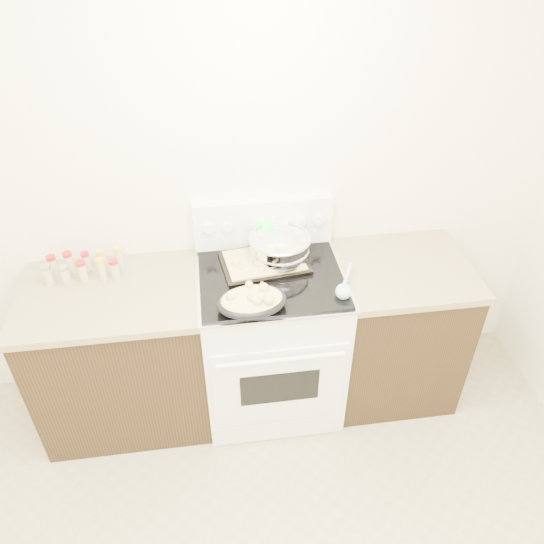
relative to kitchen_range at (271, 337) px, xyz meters
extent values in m
cube|color=white|center=(-0.35, 0.35, 0.86)|extent=(4.00, 0.05, 2.70)
cube|color=black|center=(-0.83, 0.01, -0.05)|extent=(0.90, 0.64, 0.88)
cube|color=brown|center=(-0.83, 0.01, 0.41)|extent=(0.93, 0.67, 0.04)
cube|color=black|center=(0.73, 0.01, -0.05)|extent=(0.70, 0.64, 0.88)
cube|color=brown|center=(0.73, 0.01, 0.41)|extent=(0.73, 0.67, 0.04)
cube|color=white|center=(0.00, 0.00, -0.03)|extent=(0.76, 0.66, 0.92)
cube|color=white|center=(0.00, -0.34, -0.04)|extent=(0.70, 0.01, 0.55)
cube|color=black|center=(0.00, -0.35, -0.04)|extent=(0.42, 0.01, 0.22)
cylinder|color=white|center=(0.00, -0.38, 0.21)|extent=(0.65, 0.02, 0.02)
cube|color=white|center=(0.00, -0.34, -0.41)|extent=(0.70, 0.01, 0.14)
cube|color=silver|center=(0.00, 0.00, 0.44)|extent=(0.78, 0.68, 0.01)
cube|color=black|center=(0.00, 0.00, 0.45)|extent=(0.74, 0.64, 0.01)
cube|color=white|center=(0.00, 0.29, 0.59)|extent=(0.76, 0.07, 0.28)
cylinder|color=white|center=(-0.30, 0.24, 0.61)|extent=(0.06, 0.02, 0.06)
cylinder|color=white|center=(-0.20, 0.24, 0.61)|extent=(0.06, 0.02, 0.06)
cylinder|color=white|center=(0.20, 0.24, 0.61)|extent=(0.06, 0.02, 0.06)
cylinder|color=white|center=(0.30, 0.24, 0.61)|extent=(0.06, 0.02, 0.06)
cube|color=#19E533|center=(0.00, 0.25, 0.61)|extent=(0.09, 0.00, 0.04)
cube|color=silver|center=(-0.08, 0.25, 0.61)|extent=(0.05, 0.00, 0.05)
cube|color=silver|center=(0.08, 0.25, 0.61)|extent=(0.05, 0.00, 0.05)
ellipsoid|color=silver|center=(0.07, 0.12, 0.52)|extent=(0.42, 0.42, 0.19)
cylinder|color=silver|center=(0.07, 0.12, 0.46)|extent=(0.18, 0.18, 0.01)
torus|color=silver|center=(0.07, 0.12, 0.60)|extent=(0.33, 0.33, 0.02)
cylinder|color=silver|center=(0.07, 0.12, 0.54)|extent=(0.31, 0.31, 0.11)
cylinder|color=brown|center=(0.07, 0.12, 0.58)|extent=(0.29, 0.29, 0.00)
cube|color=beige|center=(0.05, 0.11, 0.59)|extent=(0.03, 0.03, 0.02)
cube|color=beige|center=(0.05, 0.07, 0.59)|extent=(0.04, 0.04, 0.02)
cube|color=beige|center=(0.00, 0.16, 0.59)|extent=(0.04, 0.04, 0.02)
cube|color=beige|center=(0.09, 0.18, 0.59)|extent=(0.03, 0.03, 0.02)
cube|color=beige|center=(0.08, 0.11, 0.59)|extent=(0.04, 0.04, 0.03)
cube|color=beige|center=(0.17, 0.14, 0.59)|extent=(0.03, 0.03, 0.02)
cube|color=beige|center=(0.07, 0.02, 0.59)|extent=(0.03, 0.03, 0.02)
cube|color=beige|center=(0.05, 0.03, 0.59)|extent=(0.04, 0.04, 0.03)
cube|color=beige|center=(0.13, 0.20, 0.59)|extent=(0.03, 0.03, 0.03)
cube|color=beige|center=(-0.02, 0.16, 0.59)|extent=(0.03, 0.03, 0.02)
cube|color=beige|center=(0.09, 0.03, 0.59)|extent=(0.03, 0.03, 0.02)
cube|color=beige|center=(0.15, 0.13, 0.59)|extent=(0.03, 0.03, 0.02)
cube|color=beige|center=(0.00, 0.18, 0.59)|extent=(0.03, 0.03, 0.02)
cube|color=beige|center=(0.18, 0.07, 0.59)|extent=(0.03, 0.03, 0.02)
cube|color=beige|center=(0.07, 0.19, 0.59)|extent=(0.04, 0.04, 0.02)
cube|color=beige|center=(0.07, 0.03, 0.59)|extent=(0.04, 0.04, 0.03)
ellipsoid|color=black|center=(-0.13, -0.25, 0.49)|extent=(0.36, 0.27, 0.08)
ellipsoid|color=#D7C372|center=(-0.13, -0.25, 0.51)|extent=(0.32, 0.24, 0.06)
sphere|color=#D7C372|center=(-0.05, -0.31, 0.54)|extent=(0.05, 0.05, 0.05)
sphere|color=#D7C372|center=(-0.22, -0.24, 0.54)|extent=(0.04, 0.04, 0.04)
sphere|color=#D7C372|center=(-0.13, -0.28, 0.54)|extent=(0.04, 0.04, 0.04)
sphere|color=#D7C372|center=(-0.09, -0.28, 0.54)|extent=(0.05, 0.05, 0.05)
sphere|color=#D7C372|center=(-0.06, -0.22, 0.54)|extent=(0.05, 0.05, 0.05)
sphere|color=#D7C372|center=(-0.13, -0.18, 0.54)|extent=(0.04, 0.04, 0.04)
sphere|color=#D7C372|center=(-0.10, -0.30, 0.54)|extent=(0.05, 0.05, 0.05)
sphere|color=#D7C372|center=(-0.22, -0.25, 0.54)|extent=(0.05, 0.05, 0.05)
cube|color=black|center=(-0.02, 0.09, 0.46)|extent=(0.48, 0.37, 0.02)
cube|color=#D7C372|center=(-0.02, 0.09, 0.48)|extent=(0.43, 0.32, 0.02)
sphere|color=#D7C372|center=(-0.05, 0.00, 0.49)|extent=(0.04, 0.04, 0.04)
sphere|color=#D7C372|center=(-0.15, 0.04, 0.49)|extent=(0.03, 0.03, 0.03)
sphere|color=#D7C372|center=(0.09, 0.09, 0.49)|extent=(0.04, 0.04, 0.04)
sphere|color=#D7C372|center=(0.07, 0.13, 0.49)|extent=(0.04, 0.04, 0.04)
sphere|color=#D7C372|center=(-0.04, 0.07, 0.49)|extent=(0.03, 0.03, 0.03)
sphere|color=#D7C372|center=(-0.01, 0.14, 0.49)|extent=(0.03, 0.03, 0.03)
sphere|color=#D7C372|center=(0.08, 0.15, 0.49)|extent=(0.04, 0.04, 0.04)
sphere|color=#D7C372|center=(-0.17, 0.07, 0.49)|extent=(0.05, 0.05, 0.05)
sphere|color=#D7C372|center=(-0.09, 0.10, 0.49)|extent=(0.04, 0.04, 0.04)
sphere|color=#D7C372|center=(-0.17, 0.17, 0.49)|extent=(0.03, 0.03, 0.03)
cylinder|color=#AC8A4E|center=(-0.04, -0.12, 0.46)|extent=(0.08, 0.26, 0.01)
sphere|color=#AC8A4E|center=(-0.07, -0.23, 0.47)|extent=(0.04, 0.04, 0.04)
sphere|color=#A0DCEF|center=(0.33, -0.23, 0.48)|extent=(0.08, 0.08, 0.08)
cylinder|color=#A0DCEF|center=(0.37, -0.13, 0.51)|extent=(0.12, 0.24, 0.07)
cylinder|color=#BFB28C|center=(-1.13, 0.21, 0.47)|extent=(0.05, 0.05, 0.09)
cylinder|color=#B21414|center=(-1.13, 0.21, 0.52)|extent=(0.05, 0.05, 0.02)
cylinder|color=#BFB28C|center=(-1.04, 0.20, 0.48)|extent=(0.05, 0.05, 0.11)
cylinder|color=#B21414|center=(-1.04, 0.20, 0.55)|extent=(0.05, 0.05, 0.02)
cylinder|color=#BFB28C|center=(-0.95, 0.21, 0.48)|extent=(0.04, 0.04, 0.10)
cylinder|color=#B21414|center=(-0.95, 0.21, 0.53)|extent=(0.04, 0.04, 0.02)
cylinder|color=#BFB28C|center=(-0.87, 0.21, 0.48)|extent=(0.04, 0.04, 0.10)
cylinder|color=gold|center=(-0.87, 0.21, 0.54)|extent=(0.05, 0.05, 0.02)
cylinder|color=#BFB28C|center=(-0.78, 0.20, 0.49)|extent=(0.04, 0.04, 0.11)
cylinder|color=gold|center=(-0.78, 0.20, 0.55)|extent=(0.04, 0.04, 0.02)
cylinder|color=#BFB28C|center=(-1.13, 0.11, 0.48)|extent=(0.05, 0.05, 0.10)
cylinder|color=#B2B2B7|center=(-1.13, 0.11, 0.54)|extent=(0.05, 0.05, 0.02)
cylinder|color=#BFB28C|center=(-1.05, 0.11, 0.47)|extent=(0.05, 0.05, 0.09)
cylinder|color=#B2B2B7|center=(-1.05, 0.11, 0.53)|extent=(0.05, 0.05, 0.02)
cylinder|color=#BFB28C|center=(-0.96, 0.12, 0.48)|extent=(0.04, 0.04, 0.10)
cylinder|color=#B21414|center=(-0.96, 0.12, 0.54)|extent=(0.05, 0.05, 0.02)
cylinder|color=#BFB28C|center=(-0.87, 0.12, 0.48)|extent=(0.04, 0.04, 0.11)
cylinder|color=gold|center=(-0.87, 0.12, 0.54)|extent=(0.04, 0.04, 0.02)
cylinder|color=#BFB28C|center=(-0.80, 0.11, 0.48)|extent=(0.04, 0.04, 0.10)
cylinder|color=#B21414|center=(-0.80, 0.11, 0.54)|extent=(0.04, 0.04, 0.02)
camera|label=1|loc=(-0.30, -2.17, 2.13)|focal=35.00mm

